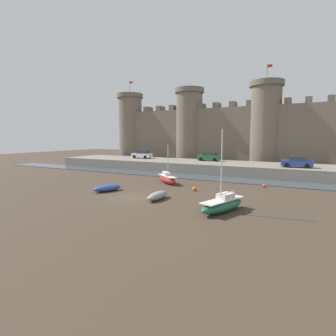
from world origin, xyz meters
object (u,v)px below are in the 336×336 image
mooring_buoy_off_centre (227,196)px  car_quay_west (297,162)px  sailboat_foreground_right (223,204)px  mooring_buoy_near_shore (194,189)px  rowboat_midflat_left (108,188)px  car_quay_east (209,157)px  rowboat_foreground_centre (158,196)px  car_quay_centre_east (142,154)px  mooring_buoy_mid_mud (264,186)px  sailboat_foreground_left (167,179)px

mooring_buoy_off_centre → car_quay_west: car_quay_west is taller
sailboat_foreground_right → mooring_buoy_near_shore: sailboat_foreground_right is taller
mooring_buoy_near_shore → car_quay_west: (9.73, 14.38, 2.23)m
rowboat_midflat_left → car_quay_east: size_ratio=0.85×
rowboat_foreground_centre → car_quay_centre_east: (-17.03, 23.00, 2.07)m
mooring_buoy_near_shore → car_quay_east: size_ratio=0.12×
car_quay_west → car_quay_east: (-14.42, 4.06, 0.00)m
sailboat_foreground_right → car_quay_centre_east: (-23.71, 24.11, 1.87)m
rowboat_midflat_left → mooring_buoy_near_shore: rowboat_midflat_left is taller
mooring_buoy_near_shore → car_quay_east: bearing=104.3°
sailboat_foreground_right → car_quay_centre_east: sailboat_foreground_right is taller
sailboat_foreground_right → car_quay_east: (-9.81, 25.03, 1.87)m
mooring_buoy_mid_mud → car_quay_west: (3.14, 8.61, 2.27)m
mooring_buoy_off_centre → car_quay_centre_east: bearing=139.8°
car_quay_west → car_quay_centre_east: 28.49m
sailboat_foreground_left → car_quay_centre_east: size_ratio=1.21×
sailboat_foreground_right → mooring_buoy_mid_mud: bearing=83.2°
rowboat_midflat_left → car_quay_centre_east: 24.55m
car_quay_east → sailboat_foreground_right: bearing=-68.6°
mooring_buoy_near_shore → rowboat_midflat_left: bearing=-150.6°
mooring_buoy_mid_mud → mooring_buoy_near_shore: size_ratio=0.83×
rowboat_midflat_left → rowboat_foreground_centre: 6.89m
sailboat_foreground_right → rowboat_midflat_left: bearing=172.2°
sailboat_foreground_right → mooring_buoy_off_centre: (-0.93, 4.87, -0.35)m
sailboat_foreground_left → car_quay_east: sailboat_foreground_left is taller
car_quay_centre_east → car_quay_east: size_ratio=1.00×
mooring_buoy_mid_mud → car_quay_centre_east: (-25.17, 11.75, 2.27)m
mooring_buoy_mid_mud → mooring_buoy_off_centre: (-2.40, -7.48, 0.05)m
rowboat_foreground_centre → mooring_buoy_mid_mud: (8.14, 11.25, -0.20)m
rowboat_midflat_left → rowboat_foreground_centre: bearing=-6.3°
rowboat_midflat_left → sailboat_foreground_left: bearing=65.2°
mooring_buoy_near_shore → car_quay_east: car_quay_east is taller
mooring_buoy_off_centre → car_quay_east: size_ratio=0.12×
sailboat_foreground_left → sailboat_foreground_right: size_ratio=0.77×
rowboat_midflat_left → car_quay_west: 26.43m
sailboat_foreground_right → car_quay_west: size_ratio=1.58×
rowboat_midflat_left → car_quay_centre_east: (-10.18, 22.25, 2.09)m
rowboat_foreground_centre → mooring_buoy_mid_mud: bearing=54.1°
mooring_buoy_near_shore → sailboat_foreground_left: bearing=150.7°
sailboat_foreground_left → car_quay_centre_east: 20.18m
car_quay_west → sailboat_foreground_right: bearing=-102.4°
rowboat_foreground_centre → car_quay_west: 22.94m
sailboat_foreground_right → mooring_buoy_off_centre: size_ratio=13.08×
car_quay_centre_east → sailboat_foreground_right: bearing=-45.5°
rowboat_midflat_left → mooring_buoy_off_centre: size_ratio=7.03×
rowboat_midflat_left → mooring_buoy_near_shore: size_ratio=7.39×
rowboat_foreground_centre → car_quay_east: (-3.13, 23.93, 2.07)m
rowboat_foreground_centre → car_quay_west: bearing=60.4°
sailboat_foreground_left → rowboat_midflat_left: bearing=-114.8°
mooring_buoy_off_centre → car_quay_west: 17.17m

